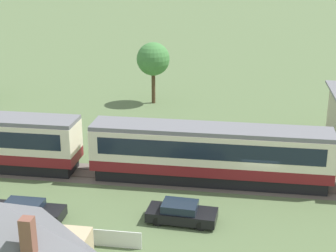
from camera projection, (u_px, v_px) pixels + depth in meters
The scene contains 7 objects.
ground_plane at pixel (258, 187), 36.81m from camera, with size 600.00×600.00×0.00m, color #566B42.
passenger_train at pixel (214, 152), 36.98m from camera, with size 54.70×2.99×4.22m.
railway_track at pixel (128, 176), 38.66m from camera, with size 99.50×3.60×0.04m.
cottage_grey_roof at pixel (3, 252), 23.90m from camera, with size 7.37×6.59×5.41m.
parked_car_black at pixel (181, 213), 31.97m from camera, with size 4.44×2.09×1.30m.
parked_car_black_2 at pixel (26, 211), 32.22m from camera, with size 4.74×1.76×1.24m.
yard_tree_1 at pixel (153, 59), 55.48m from camera, with size 3.59×3.59×6.73m.
Camera 1 is at (-1.32, -33.97, 16.13)m, focal length 55.00 mm.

